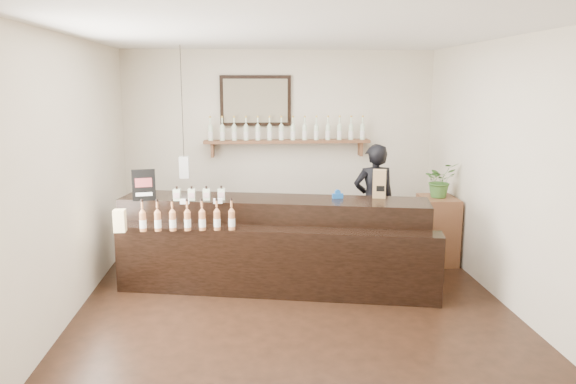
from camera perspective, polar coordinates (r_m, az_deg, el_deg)
The scene contains 10 objects.
ground at distance 6.19m, azimuth 0.51°, elevation -11.09°, with size 5.00×5.00×0.00m, color black.
room_shell at distance 5.77m, azimuth 0.54°, elevation 4.79°, with size 5.00×5.00×5.00m.
back_wall_decor at distance 8.12m, azimuth -1.78°, elevation 6.92°, with size 2.66×0.96×1.69m.
counter at distance 6.56m, azimuth -1.48°, elevation -5.44°, with size 3.64×1.66×1.17m.
promo_sign at distance 6.60m, azimuth -14.44°, elevation 0.68°, with size 0.26×0.07×0.36m.
paper_bag at distance 6.65m, azimuth 9.27°, elevation 0.83°, with size 0.18×0.15×0.33m.
tape_dispenser at distance 6.57m, azimuth 5.06°, elevation -0.30°, with size 0.13×0.06×0.11m.
side_cabinet at distance 7.63m, azimuth 14.92°, elevation -3.73°, with size 0.45×0.61×0.87m.
potted_plant at distance 7.50m, azimuth 15.16°, elevation 1.17°, with size 0.41×0.35×0.45m, color #3D6D2B.
shopkeeper at distance 7.60m, azimuth 8.73°, elevation -0.18°, with size 0.64×0.42×1.74m, color black.
Camera 1 is at (-0.46, -5.72, 2.32)m, focal length 35.00 mm.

